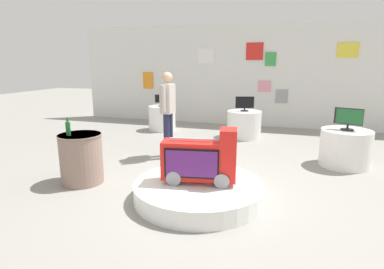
% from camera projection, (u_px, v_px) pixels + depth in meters
% --- Properties ---
extents(ground_plane, '(30.00, 30.00, 0.00)m').
position_uv_depth(ground_plane, '(202.00, 186.00, 4.79)').
color(ground_plane, gray).
extents(back_wall_display, '(10.59, 0.13, 2.93)m').
position_uv_depth(back_wall_display, '(248.00, 76.00, 9.16)').
color(back_wall_display, silver).
rests_on(back_wall_display, ground).
extents(main_display_pedestal, '(1.79, 1.79, 0.24)m').
position_uv_depth(main_display_pedestal, '(199.00, 191.00, 4.33)').
color(main_display_pedestal, white).
rests_on(main_display_pedestal, ground).
extents(novelty_firetruck_tv, '(1.03, 0.50, 0.76)m').
position_uv_depth(novelty_firetruck_tv, '(200.00, 161.00, 4.23)').
color(novelty_firetruck_tv, gray).
rests_on(novelty_firetruck_tv, main_display_pedestal).
extents(display_pedestal_left_rear, '(0.88, 0.88, 0.67)m').
position_uv_depth(display_pedestal_left_rear, '(345.00, 148.00, 5.69)').
color(display_pedestal_left_rear, white).
rests_on(display_pedestal_left_rear, ground).
extents(tv_on_left_rear, '(0.46, 0.22, 0.39)m').
position_uv_depth(tv_on_left_rear, '(349.00, 118.00, 5.56)').
color(tv_on_left_rear, black).
rests_on(tv_on_left_rear, display_pedestal_left_rear).
extents(display_pedestal_center_rear, '(0.85, 0.85, 0.67)m').
position_uv_depth(display_pedestal_center_rear, '(244.00, 124.00, 7.85)').
color(display_pedestal_center_rear, white).
rests_on(display_pedestal_center_rear, ground).
extents(tv_on_center_rear, '(0.44, 0.19, 0.36)m').
position_uv_depth(tv_on_center_rear, '(245.00, 103.00, 7.73)').
color(tv_on_center_rear, black).
rests_on(tv_on_center_rear, display_pedestal_center_rear).
extents(display_pedestal_right_rear, '(0.74, 0.74, 0.67)m').
position_uv_depth(display_pedestal_right_rear, '(162.00, 118.00, 8.72)').
color(display_pedestal_right_rear, white).
rests_on(display_pedestal_right_rear, ground).
extents(tv_on_right_rear, '(0.36, 0.19, 0.32)m').
position_uv_depth(tv_on_right_rear, '(162.00, 100.00, 8.60)').
color(tv_on_right_rear, black).
rests_on(tv_on_right_rear, display_pedestal_right_rear).
extents(side_table_round, '(0.67, 0.67, 0.78)m').
position_uv_depth(side_table_round, '(81.00, 158.00, 4.88)').
color(side_table_round, gray).
rests_on(side_table_round, ground).
extents(bottle_on_side_table, '(0.07, 0.07, 0.27)m').
position_uv_depth(bottle_on_side_table, '(68.00, 128.00, 4.69)').
color(bottle_on_side_table, '#195926').
rests_on(bottle_on_side_table, side_table_round).
extents(shopper_browsing_near_truck, '(0.22, 0.56, 1.67)m').
position_uv_depth(shopper_browsing_near_truck, '(168.00, 108.00, 6.08)').
color(shopper_browsing_near_truck, '#1E233F').
rests_on(shopper_browsing_near_truck, ground).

